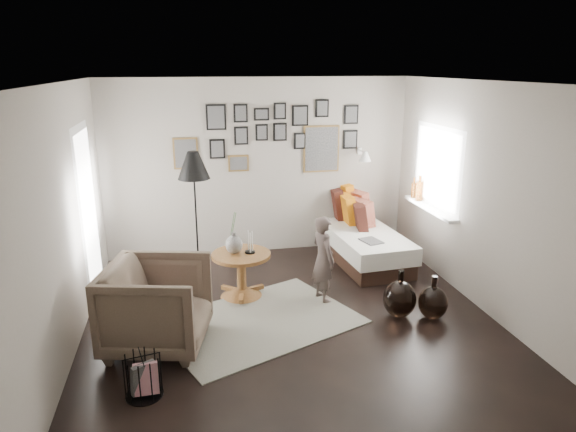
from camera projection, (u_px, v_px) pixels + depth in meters
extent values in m
plane|color=black|center=(293.00, 323.00, 5.70)|extent=(4.80, 4.80, 0.00)
plane|color=gray|center=(259.00, 168.00, 7.59)|extent=(4.50, 0.00, 4.50)
plane|color=gray|center=(377.00, 319.00, 3.08)|extent=(4.50, 0.00, 4.50)
plane|color=gray|center=(63.00, 224.00, 4.90)|extent=(0.00, 4.80, 4.80)
plane|color=gray|center=(488.00, 200.00, 5.77)|extent=(0.00, 4.80, 4.80)
plane|color=white|center=(293.00, 82.00, 4.96)|extent=(4.80, 4.80, 0.00)
plane|color=white|center=(88.00, 215.00, 6.10)|extent=(0.00, 2.14, 2.14)
plane|color=white|center=(88.00, 215.00, 6.10)|extent=(0.00, 1.88, 1.88)
plane|color=white|center=(88.00, 215.00, 6.10)|extent=(0.00, 1.93, 1.93)
plane|color=white|center=(437.00, 167.00, 6.85)|extent=(0.00, 1.30, 1.30)
plane|color=white|center=(437.00, 167.00, 6.85)|extent=(0.00, 1.14, 1.14)
cube|color=white|center=(430.00, 208.00, 7.00)|extent=(0.15, 1.32, 0.04)
cylinder|color=#8C4C14|center=(419.00, 191.00, 7.29)|extent=(0.10, 0.10, 0.28)
cylinder|color=#8C4C14|center=(414.00, 190.00, 7.45)|extent=(0.08, 0.08, 0.22)
cube|color=brown|center=(186.00, 153.00, 7.30)|extent=(0.35, 0.03, 0.45)
cube|color=black|center=(186.00, 154.00, 7.28)|extent=(0.30, 0.01, 0.40)
cube|color=black|center=(216.00, 117.00, 7.24)|extent=(0.28, 0.03, 0.36)
cube|color=black|center=(216.00, 117.00, 7.23)|extent=(0.23, 0.01, 0.31)
cube|color=black|center=(217.00, 149.00, 7.37)|extent=(0.22, 0.03, 0.28)
cube|color=black|center=(217.00, 149.00, 7.35)|extent=(0.17, 0.01, 0.23)
cube|color=black|center=(241.00, 113.00, 7.30)|extent=(0.20, 0.03, 0.26)
cube|color=black|center=(241.00, 113.00, 7.28)|extent=(0.15, 0.01, 0.21)
cube|color=black|center=(241.00, 136.00, 7.39)|extent=(0.20, 0.03, 0.26)
cube|color=black|center=(241.00, 136.00, 7.37)|extent=(0.15, 0.01, 0.21)
cube|color=black|center=(261.00, 114.00, 7.36)|extent=(0.22, 0.03, 0.18)
cube|color=black|center=(262.00, 114.00, 7.34)|extent=(0.17, 0.01, 0.13)
cube|color=black|center=(262.00, 132.00, 7.44)|extent=(0.18, 0.03, 0.24)
cube|color=black|center=(262.00, 133.00, 7.42)|extent=(0.13, 0.01, 0.19)
cube|color=black|center=(280.00, 111.00, 7.40)|extent=(0.18, 0.03, 0.24)
cube|color=black|center=(280.00, 111.00, 7.39)|extent=(0.13, 0.01, 0.19)
cube|color=black|center=(280.00, 132.00, 7.49)|extent=(0.20, 0.03, 0.26)
cube|color=black|center=(280.00, 132.00, 7.47)|extent=(0.15, 0.01, 0.21)
cube|color=black|center=(300.00, 116.00, 7.48)|extent=(0.24, 0.03, 0.30)
cube|color=black|center=(300.00, 116.00, 7.46)|extent=(0.19, 0.01, 0.25)
cube|color=black|center=(300.00, 141.00, 7.59)|extent=(0.18, 0.03, 0.24)
cube|color=black|center=(300.00, 141.00, 7.57)|extent=(0.13, 0.01, 0.19)
cube|color=brown|center=(321.00, 149.00, 7.69)|extent=(0.55, 0.03, 0.70)
cube|color=black|center=(322.00, 149.00, 7.67)|extent=(0.50, 0.01, 0.65)
cube|color=black|center=(322.00, 108.00, 7.52)|extent=(0.20, 0.03, 0.26)
cube|color=black|center=(322.00, 108.00, 7.50)|extent=(0.15, 0.01, 0.21)
cube|color=black|center=(351.00, 115.00, 7.63)|extent=(0.22, 0.03, 0.28)
cube|color=black|center=(351.00, 115.00, 7.62)|extent=(0.17, 0.01, 0.23)
cube|color=black|center=(350.00, 139.00, 7.74)|extent=(0.22, 0.03, 0.28)
cube|color=black|center=(351.00, 140.00, 7.72)|extent=(0.17, 0.01, 0.23)
cube|color=brown|center=(238.00, 163.00, 7.49)|extent=(0.30, 0.03, 0.24)
cube|color=black|center=(239.00, 163.00, 7.48)|extent=(0.25, 0.01, 0.19)
cube|color=white|center=(360.00, 151.00, 7.80)|extent=(0.06, 0.04, 0.10)
cylinder|color=white|center=(362.00, 151.00, 7.68)|extent=(0.02, 0.24, 0.02)
cone|color=white|center=(365.00, 156.00, 7.58)|extent=(0.18, 0.18, 0.14)
cube|color=beige|center=(259.00, 321.00, 5.74)|extent=(2.49, 2.16, 0.01)
cone|color=brown|center=(242.00, 292.00, 6.36)|extent=(0.54, 0.54, 0.10)
cylinder|color=brown|center=(242.00, 275.00, 6.29)|extent=(0.11, 0.11, 0.41)
cylinder|color=brown|center=(241.00, 255.00, 6.22)|extent=(0.72, 0.72, 0.04)
ellipsoid|color=black|center=(234.00, 244.00, 6.19)|extent=(0.21, 0.21, 0.23)
cylinder|color=black|center=(234.00, 234.00, 6.15)|extent=(0.06, 0.06, 0.04)
cylinder|color=black|center=(250.00, 252.00, 6.23)|extent=(0.12, 0.12, 0.02)
cube|color=black|center=(360.00, 251.00, 7.58)|extent=(0.96, 1.99, 0.22)
cube|color=white|center=(361.00, 237.00, 7.52)|extent=(1.02, 2.06, 0.24)
cube|color=#BF620A|center=(346.00, 199.00, 8.16)|extent=(0.35, 0.61, 0.57)
cube|color=black|center=(339.00, 203.00, 8.05)|extent=(0.24, 0.52, 0.51)
cube|color=maroon|center=(359.00, 205.00, 7.95)|extent=(0.39, 0.54, 0.49)
cube|color=#BF620A|center=(349.00, 209.00, 7.78)|extent=(0.22, 0.47, 0.47)
cube|color=maroon|center=(363.00, 213.00, 7.64)|extent=(0.32, 0.47, 0.43)
cube|color=black|center=(360.00, 217.00, 7.48)|extent=(0.27, 0.44, 0.41)
cube|color=black|center=(371.00, 241.00, 6.96)|extent=(0.29, 0.35, 0.02)
imported|color=brown|center=(157.00, 306.00, 5.13)|extent=(1.18, 1.16, 0.89)
cube|color=silver|center=(160.00, 300.00, 5.18)|extent=(0.50, 0.51, 0.18)
cylinder|color=black|center=(199.00, 279.00, 6.84)|extent=(0.27, 0.27, 0.03)
cylinder|color=black|center=(197.00, 225.00, 6.63)|extent=(0.02, 0.02, 1.54)
cone|color=black|center=(193.00, 165.00, 6.41)|extent=(0.40, 0.40, 0.35)
cube|color=black|center=(143.00, 378.00, 4.42)|extent=(0.23, 0.19, 0.29)
cube|color=silver|center=(146.00, 379.00, 4.41)|extent=(0.21, 0.09, 0.29)
ellipsoid|color=black|center=(400.00, 299.00, 5.81)|extent=(0.38, 0.38, 0.43)
cylinder|color=black|center=(401.00, 276.00, 5.73)|extent=(0.06, 0.06, 0.13)
ellipsoid|color=black|center=(433.00, 303.00, 5.77)|extent=(0.33, 0.33, 0.38)
cylinder|color=black|center=(435.00, 282.00, 5.70)|extent=(0.06, 0.06, 0.13)
imported|color=#534542|center=(323.00, 259.00, 6.14)|extent=(0.35, 0.44, 1.06)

